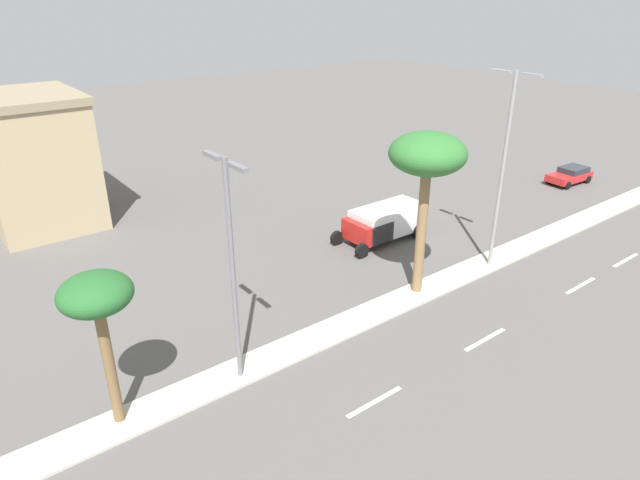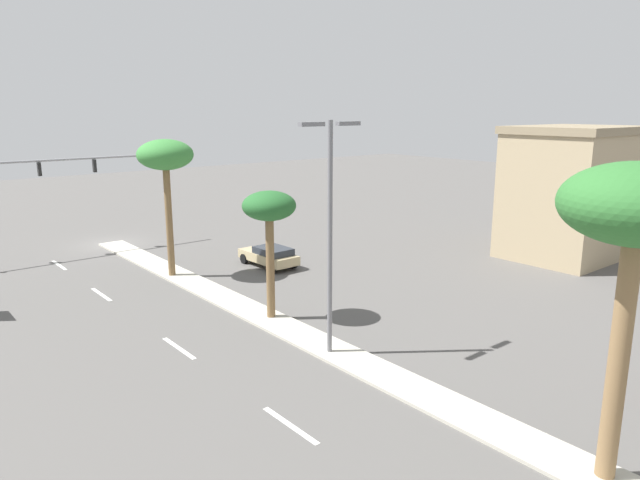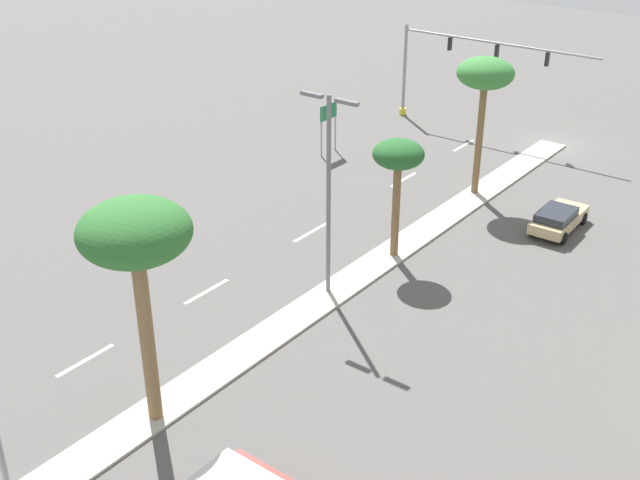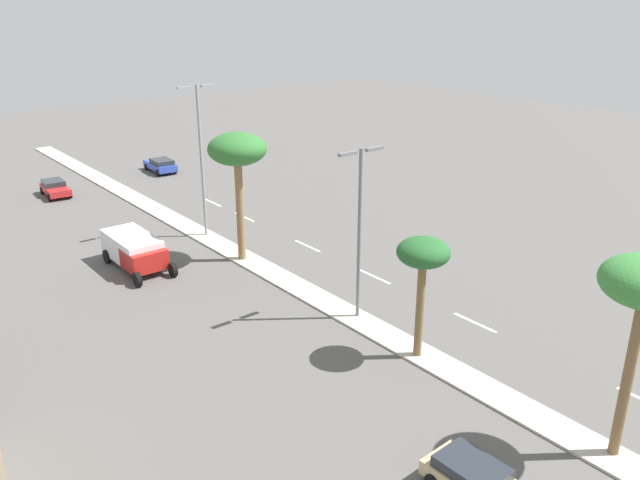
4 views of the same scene
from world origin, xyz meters
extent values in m
plane|color=#565451|center=(0.00, 31.52, 0.00)|extent=(160.00, 160.00, 0.00)
cube|color=silver|center=(4.78, 4.00, 0.01)|extent=(0.20, 2.80, 0.01)
cube|color=silver|center=(4.78, 11.75, 0.01)|extent=(0.20, 2.80, 0.01)
cube|color=silver|center=(4.78, 21.06, 0.01)|extent=(0.20, 2.80, 0.01)
cube|color=silver|center=(4.78, 28.91, 0.01)|extent=(0.20, 2.80, 0.01)
cylinder|color=gray|center=(4.55, 0.72, 6.45)|extent=(14.50, 0.16, 0.16)
cube|color=black|center=(4.55, 0.72, 5.90)|extent=(0.20, 0.32, 0.90)
sphere|color=#19D83F|center=(4.55, 0.60, 5.60)|extent=(0.18, 0.18, 0.18)
cube|color=black|center=(0.93, 0.72, 5.90)|extent=(0.20, 0.32, 0.90)
sphere|color=#19D83F|center=(0.93, 0.60, 5.60)|extent=(0.18, 0.18, 0.18)
cube|color=tan|center=(-22.68, 23.40, 4.12)|extent=(8.18, 6.30, 8.23)
cube|color=gray|center=(-22.68, 23.40, 8.48)|extent=(8.48, 6.60, 0.50)
cylinder|color=brown|center=(0.29, 11.03, 3.41)|extent=(0.40, 0.40, 6.58)
ellipsoid|color=#387F38|center=(0.29, 11.03, 7.26)|extent=(3.20, 3.20, 1.76)
cylinder|color=brown|center=(-0.23, 20.65, 2.59)|extent=(0.39, 0.39, 4.93)
ellipsoid|color=#235B28|center=(-0.23, 20.65, 5.49)|extent=(2.49, 2.49, 1.37)
cylinder|color=olive|center=(-0.22, 36.53, 3.52)|extent=(0.52, 0.52, 6.79)
ellipsoid|color=#2D6B2D|center=(-0.22, 36.53, 7.57)|extent=(3.76, 3.76, 2.07)
cylinder|color=slate|center=(0.25, 25.52, 4.77)|extent=(0.20, 0.20, 9.30)
cube|color=slate|center=(-0.65, 25.52, 9.27)|extent=(1.10, 0.24, 0.16)
cube|color=slate|center=(1.15, 25.52, 9.27)|extent=(1.10, 0.24, 0.16)
cube|color=tan|center=(-5.56, 12.65, 0.60)|extent=(1.91, 4.33, 0.56)
cube|color=#262B33|center=(-5.58, 13.19, 1.09)|extent=(1.68, 2.40, 0.42)
cylinder|color=black|center=(-4.67, 11.17, 0.32)|extent=(0.24, 0.65, 0.64)
cylinder|color=black|center=(-6.39, 11.13, 0.32)|extent=(0.24, 0.65, 0.64)
cylinder|color=black|center=(-4.74, 14.17, 0.32)|extent=(0.24, 0.65, 0.64)
cylinder|color=black|center=(-6.46, 14.13, 0.32)|extent=(0.24, 0.65, 0.64)
camera|label=1|loc=(16.88, 16.92, 14.67)|focal=30.85mm
camera|label=2|loc=(14.60, 42.34, 9.84)|focal=32.46mm
camera|label=3|loc=(-18.89, 51.07, 18.83)|focal=44.69mm
camera|label=4|loc=(-20.76, 2.79, 16.19)|focal=35.36mm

